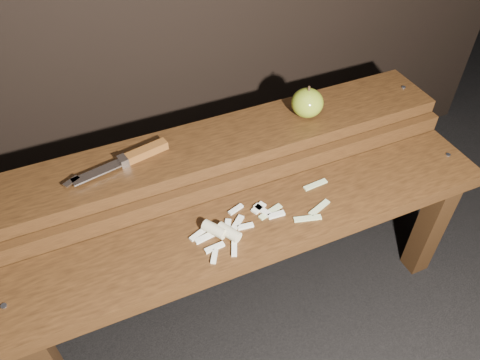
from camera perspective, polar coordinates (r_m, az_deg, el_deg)
name	(u,v)px	position (r m, az deg, el deg)	size (l,w,h in m)	color
ground	(248,299)	(1.46, 0.98, -14.29)	(60.00, 60.00, 0.00)	black
bench_front_tier	(260,241)	(1.14, 2.49, -7.41)	(1.20, 0.20, 0.42)	black
bench_rear_tier	(224,164)	(1.23, -1.99, 1.95)	(1.20, 0.21, 0.50)	black
apple	(307,103)	(1.25, 8.20, 9.30)	(0.08, 0.08, 0.09)	olive
knife	(134,157)	(1.14, -12.77, 2.81)	(0.26, 0.07, 0.02)	brown
apple_scraps	(235,227)	(1.07, -0.55, -5.72)	(0.38, 0.14, 0.03)	beige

